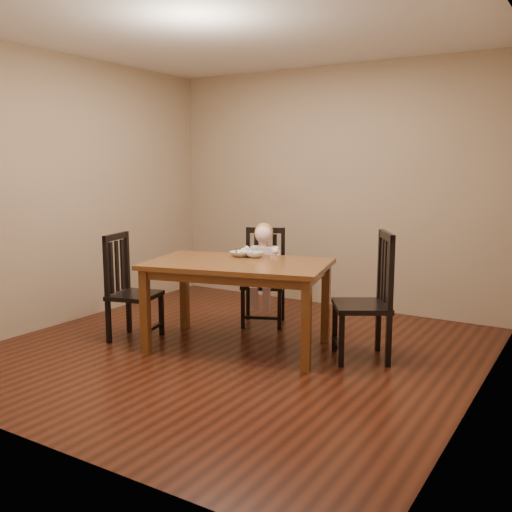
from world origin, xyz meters
The scene contains 9 objects.
room centered at (0.00, 0.00, 1.35)m, with size 4.01×4.01×2.71m.
dining_table centered at (-0.02, 0.10, 0.69)m, with size 1.73×1.27×0.78m.
chair_child centered at (-0.24, 0.90, 0.47)m, with size 0.55×0.54×0.98m.
chair_left centered at (-1.03, -0.20, 0.47)m, with size 0.50×0.52×0.99m.
chair_right centered at (1.06, 0.42, 0.51)m, with size 0.62×0.63×1.07m.
toddler centered at (-0.22, 0.86, 0.62)m, with size 0.33×0.41×0.57m, color silver, non-canonical shape.
bowl_peas centered at (-0.15, 0.35, 0.80)m, with size 0.19×0.19×0.05m, color silver.
bowl_veg centered at (-0.02, 0.37, 0.80)m, with size 0.16×0.16×0.05m, color silver.
fork centered at (-0.19, 0.32, 0.82)m, with size 0.10×0.10×0.05m.
Camera 1 is at (2.68, -3.99, 1.61)m, focal length 40.00 mm.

